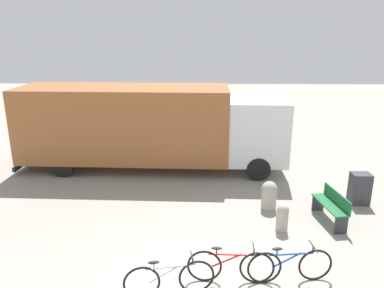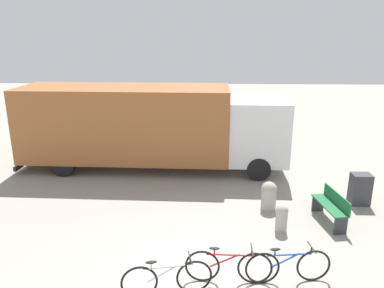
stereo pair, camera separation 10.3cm
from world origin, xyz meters
TOP-DOWN VIEW (x-y plane):
  - ground_plane at (0.00, 0.00)m, footprint 60.00×60.00m
  - delivery_truck at (-1.91, 6.78)m, footprint 9.73×2.66m
  - park_bench at (3.48, 2.69)m, footprint 0.60×1.44m
  - bicycle_near at (-0.65, -0.35)m, footprint 1.75×0.50m
  - bicycle_middle at (0.56, 0.08)m, footprint 1.77×0.44m
  - bicycle_far at (1.77, 0.12)m, footprint 1.77×0.44m
  - bollard_near_bench at (2.05, 2.18)m, footprint 0.31×0.31m
  - bollard_far_bench at (1.94, 3.43)m, footprint 0.45×0.45m
  - utility_box at (4.68, 3.83)m, footprint 0.55×0.43m

SIDE VIEW (x-z plane):
  - ground_plane at x=0.00m, z-range 0.00..0.00m
  - bicycle_near at x=-0.65m, z-range -0.02..0.78m
  - bicycle_middle at x=0.56m, z-range -0.02..0.78m
  - bicycle_far at x=1.77m, z-range -0.02..0.78m
  - bollard_near_bench at x=2.05m, z-range 0.03..0.76m
  - bollard_far_bench at x=1.94m, z-range 0.02..0.86m
  - park_bench at x=3.48m, z-range 0.05..0.89m
  - utility_box at x=4.68m, z-range 0.00..0.94m
  - delivery_truck at x=-1.91m, z-range 0.15..3.18m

